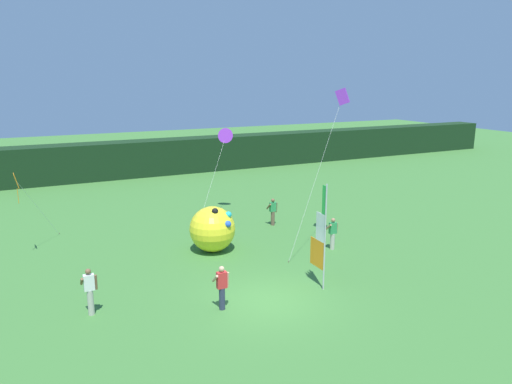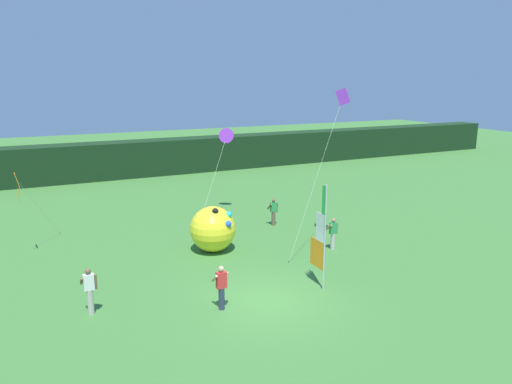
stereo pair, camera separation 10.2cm
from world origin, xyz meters
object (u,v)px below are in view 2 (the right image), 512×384
object	(u,v)px
person_mid_field	(221,286)
kite_orange_diamond_1	(20,185)
person_far_right	(333,233)
kite_purple_box_0	(343,97)
person_far_left	(89,290)
inflatable_balloon	(213,229)
person_near_banner	(273,211)
kite_purple_delta_2	(227,136)
banner_flag	(321,238)

from	to	relation	value
person_mid_field	kite_orange_diamond_1	xyz separation A→B (m)	(-6.28, 8.83, 2.55)
person_far_right	kite_purple_box_0	size ratio (longest dim) A/B	0.21
person_mid_field	person_far_left	size ratio (longest dim) A/B	0.96
person_far_right	inflatable_balloon	world-z (taller)	inflatable_balloon
person_near_banner	person_far_right	xyz separation A→B (m)	(0.79, -4.73, 0.02)
person_far_right	kite_orange_diamond_1	xyz separation A→B (m)	(-13.43, 5.39, 2.60)
person_mid_field	inflatable_balloon	distance (m)	6.05
inflatable_balloon	kite_purple_box_0	xyz separation A→B (m)	(5.96, -1.77, 6.16)
kite_orange_diamond_1	kite_purple_delta_2	xyz separation A→B (m)	(11.40, 3.14, 1.29)
person_near_banner	kite_purple_delta_2	xyz separation A→B (m)	(-1.25, 3.79, 3.91)
person_mid_field	kite_purple_delta_2	size ratio (longest dim) A/B	0.32
kite_purple_box_0	kite_orange_diamond_1	xyz separation A→B (m)	(-14.07, 4.84, -3.83)
person_far_left	kite_purple_delta_2	xyz separation A→B (m)	(9.43, 10.33, 3.81)
person_far_right	person_near_banner	bearing A→B (deg)	99.46
banner_flag	person_far_right	world-z (taller)	banner_flag
banner_flag	kite_orange_diamond_1	xyz separation A→B (m)	(-10.50, 8.73, 1.39)
person_near_banner	kite_purple_box_0	distance (m)	7.81
person_near_banner	person_far_left	distance (m)	12.52
banner_flag	kite_purple_box_0	world-z (taller)	kite_purple_box_0
banner_flag	person_far_left	bearing A→B (deg)	169.81
banner_flag	kite_purple_delta_2	distance (m)	12.20
kite_orange_diamond_1	kite_purple_delta_2	size ratio (longest dim) A/B	0.77
person_mid_field	kite_orange_diamond_1	world-z (taller)	kite_orange_diamond_1
kite_purple_box_0	inflatable_balloon	bearing A→B (deg)	163.48
kite_orange_diamond_1	person_near_banner	bearing A→B (deg)	-2.97
kite_orange_diamond_1	kite_purple_box_0	bearing A→B (deg)	-18.98
person_far_right	kite_purple_box_0	xyz separation A→B (m)	(0.64, 0.55, 6.42)
person_mid_field	person_far_right	size ratio (longest dim) A/B	1.05
person_mid_field	kite_orange_diamond_1	size ratio (longest dim) A/B	0.41
inflatable_balloon	kite_purple_delta_2	distance (m)	7.90
person_far_left	kite_purple_box_0	distance (m)	13.87
person_mid_field	kite_purple_delta_2	world-z (taller)	kite_purple_delta_2
person_far_left	kite_purple_box_0	world-z (taller)	kite_purple_box_0
kite_purple_box_0	person_mid_field	bearing A→B (deg)	-152.87
banner_flag	kite_purple_box_0	bearing A→B (deg)	47.49
person_mid_field	kite_orange_diamond_1	bearing A→B (deg)	125.41
person_near_banner	person_far_right	bearing A→B (deg)	-80.54
person_far_left	kite_orange_diamond_1	bearing A→B (deg)	105.27
banner_flag	kite_purple_delta_2	xyz separation A→B (m)	(0.89, 11.87, 2.68)
person_far_left	inflatable_balloon	size ratio (longest dim) A/B	0.77
banner_flag	kite_orange_diamond_1	bearing A→B (deg)	140.27
kite_purple_box_0	kite_purple_delta_2	distance (m)	8.79
person_far_left	kite_orange_diamond_1	distance (m)	7.87
banner_flag	kite_orange_diamond_1	world-z (taller)	banner_flag
banner_flag	person_mid_field	bearing A→B (deg)	-178.64
kite_purple_box_0	kite_purple_delta_2	world-z (taller)	kite_purple_box_0
person_far_left	kite_orange_diamond_1	world-z (taller)	kite_orange_diamond_1
kite_purple_box_0	kite_purple_delta_2	bearing A→B (deg)	108.55
person_far_right	inflatable_balloon	bearing A→B (deg)	156.45
person_far_right	inflatable_balloon	xyz separation A→B (m)	(-5.33, 2.32, 0.26)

